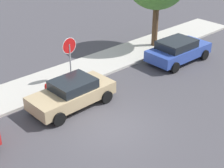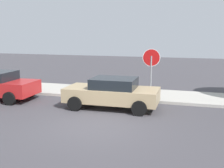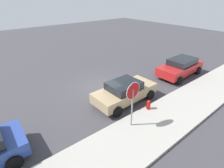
{
  "view_description": "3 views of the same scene",
  "coord_description": "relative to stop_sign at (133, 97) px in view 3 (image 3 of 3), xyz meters",
  "views": [
    {
      "loc": [
        -8.34,
        -9.32,
        8.66
      ],
      "look_at": [
        0.92,
        0.88,
        1.44
      ],
      "focal_mm": 55.0,
      "sensor_mm": 36.0,
      "label": 1
    },
    {
      "loc": [
        3.4,
        -9.33,
        3.37
      ],
      "look_at": [
        0.26,
        1.03,
        1.39
      ],
      "focal_mm": 45.0,
      "sensor_mm": 36.0,
      "label": 2
    },
    {
      "loc": [
        6.41,
        9.41,
        6.16
      ],
      "look_at": [
        0.37,
        1.9,
        1.17
      ],
      "focal_mm": 28.0,
      "sensor_mm": 36.0,
      "label": 3
    }
  ],
  "objects": [
    {
      "name": "parked_car_tan",
      "position": [
        -1.41,
        -2.04,
        -1.09
      ],
      "size": [
        4.22,
        2.06,
        1.38
      ],
      "color": "tan",
      "rests_on": "ground_plane"
    },
    {
      "name": "stop_sign",
      "position": [
        0.0,
        0.0,
        0.0
      ],
      "size": [
        0.88,
        0.08,
        2.59
      ],
      "color": "gray",
      "rests_on": "ground_plane"
    },
    {
      "name": "ground_plane",
      "position": [
        -1.24,
        -4.54,
        -1.81
      ],
      "size": [
        60.0,
        60.0,
        0.0
      ],
      "primitive_type": "plane",
      "color": "#423F44"
    },
    {
      "name": "parked_car_red",
      "position": [
        -7.75,
        -2.11,
        -1.05
      ],
      "size": [
        4.42,
        2.08,
        1.44
      ],
      "color": "red",
      "rests_on": "ground_plane"
    },
    {
      "name": "fire_hydrant",
      "position": [
        -1.8,
        -0.39,
        -1.45
      ],
      "size": [
        0.3,
        0.22,
        0.72
      ],
      "color": "red",
      "rests_on": "ground_plane"
    },
    {
      "name": "sidewalk_curb",
      "position": [
        -1.24,
        0.74,
        -1.74
      ],
      "size": [
        32.0,
        2.81,
        0.14
      ],
      "primitive_type": "cube",
      "color": "#B2ADA3",
      "rests_on": "ground_plane"
    }
  ]
}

